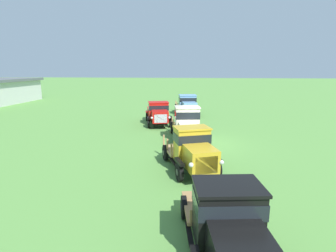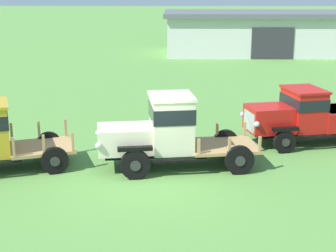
% 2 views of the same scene
% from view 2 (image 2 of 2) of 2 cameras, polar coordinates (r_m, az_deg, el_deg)
% --- Properties ---
extents(ground_plane, '(240.00, 240.00, 0.00)m').
position_cam_2_polar(ground_plane, '(15.48, -2.23, -5.90)').
color(ground_plane, '#5B9342').
extents(farm_shed, '(23.56, 7.82, 3.41)m').
position_cam_2_polar(farm_shed, '(44.59, 15.17, 9.98)').
color(farm_shed, silver).
rests_on(farm_shed, ground).
extents(vintage_truck_midrow_center, '(5.26, 2.57, 2.35)m').
position_cam_2_polar(vintage_truck_midrow_center, '(16.05, -0.37, -0.52)').
color(vintage_truck_midrow_center, black).
rests_on(vintage_truck_midrow_center, ground).
extents(vintage_truck_far_side, '(5.24, 2.93, 2.04)m').
position_cam_2_polar(vintage_truck_far_side, '(19.36, 15.60, 1.17)').
color(vintage_truck_far_side, black).
rests_on(vintage_truck_far_side, ground).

